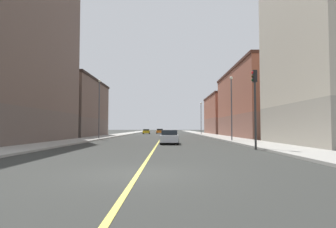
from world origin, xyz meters
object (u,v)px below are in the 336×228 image
at_px(traffic_light_left_near, 256,98).
at_px(building_right_midblock, 67,108).
at_px(car_orange, 161,131).
at_px(building_left_far, 232,115).
at_px(street_lamp_left_near, 232,102).
at_px(street_lamp_left_far, 202,115).
at_px(building_left_mid, 265,103).
at_px(car_yellow, 147,132).
at_px(car_silver, 170,137).
at_px(street_lamp_right_near, 100,103).

bearing_deg(traffic_light_left_near, building_right_midblock, 129.40).
bearing_deg(car_orange, building_right_midblock, -121.27).
distance_m(building_left_far, car_orange, 19.63).
relative_size(street_lamp_left_near, street_lamp_left_far, 1.05).
height_order(building_left_mid, car_yellow, building_left_mid).
bearing_deg(car_orange, car_silver, -87.23).
xyz_separation_m(building_left_mid, car_yellow, (-22.06, 25.42, -5.19)).
xyz_separation_m(building_left_mid, car_orange, (-18.66, 29.93, -5.18)).
distance_m(building_left_mid, building_right_midblock, 35.09).
xyz_separation_m(building_left_mid, building_right_midblock, (-34.95, 3.10, -0.62)).
bearing_deg(car_orange, street_lamp_left_near, -77.80).
bearing_deg(car_yellow, street_lamp_right_near, -96.56).
height_order(street_lamp_left_near, car_orange, street_lamp_left_near).
bearing_deg(building_left_far, building_left_mid, -90.00).
distance_m(building_left_far, car_silver, 48.27).
distance_m(building_left_mid, car_yellow, 34.06).
relative_size(street_lamp_right_near, car_orange, 2.10).
distance_m(car_silver, car_yellow, 45.41).
bearing_deg(traffic_light_left_near, car_yellow, 102.93).
xyz_separation_m(traffic_light_left_near, street_lamp_right_near, (-16.06, 18.40, 1.19)).
distance_m(traffic_light_left_near, street_lamp_left_far, 43.07).
relative_size(street_lamp_left_near, car_yellow, 1.78).
bearing_deg(car_orange, street_lamp_right_near, -100.72).
bearing_deg(building_left_mid, traffic_light_left_near, -110.00).
distance_m(building_right_midblock, car_yellow, 26.18).
height_order(building_left_far, car_yellow, building_left_far).
relative_size(traffic_light_left_near, street_lamp_right_near, 0.72).
bearing_deg(car_yellow, building_left_far, 0.53).
relative_size(building_right_midblock, street_lamp_left_near, 2.56).
xyz_separation_m(street_lamp_right_near, street_lamp_left_far, (17.08, 24.65, -0.55)).
distance_m(street_lamp_right_near, car_silver, 15.11).
xyz_separation_m(street_lamp_left_near, street_lamp_left_far, (0.00, 30.77, -0.20)).
height_order(street_lamp_left_near, car_silver, street_lamp_left_near).
distance_m(building_right_midblock, street_lamp_left_far, 28.92).
bearing_deg(street_lamp_right_near, car_yellow, 83.44).
relative_size(building_left_far, traffic_light_left_near, 3.47).
height_order(building_left_mid, street_lamp_right_near, building_left_mid).
relative_size(street_lamp_left_near, street_lamp_right_near, 0.92).
xyz_separation_m(street_lamp_right_near, car_yellow, (3.95, 34.35, -4.41)).
bearing_deg(building_left_mid, street_lamp_left_far, 119.60).
distance_m(building_left_mid, street_lamp_left_far, 18.13).
height_order(building_right_midblock, street_lamp_left_near, building_right_midblock).
relative_size(street_lamp_left_near, car_silver, 1.68).
distance_m(car_silver, car_orange, 49.60).
bearing_deg(building_left_mid, car_yellow, 130.95).
xyz_separation_m(building_right_midblock, traffic_light_left_near, (25.00, -30.43, -1.36)).
height_order(street_lamp_left_far, car_orange, street_lamp_left_far).
relative_size(street_lamp_left_far, car_silver, 1.60).
xyz_separation_m(building_left_far, car_silver, (-16.26, -45.25, -4.31)).
relative_size(building_left_far, street_lamp_left_near, 2.73).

